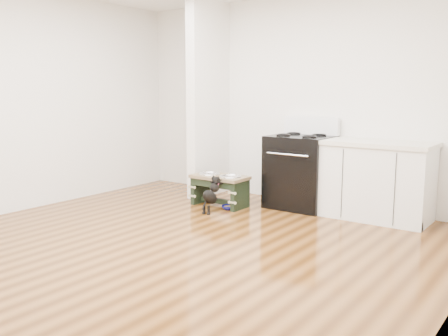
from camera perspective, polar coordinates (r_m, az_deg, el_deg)
ground at (r=4.92m, az=-5.87°, el=-8.87°), size 5.00×5.00×0.00m
room_shell at (r=4.68m, az=-6.20°, el=10.36°), size 5.00×5.00×5.00m
partition_wall at (r=7.05m, az=-1.76°, el=7.79°), size 0.15×0.80×2.70m
oven_range at (r=6.41m, az=8.73°, el=-0.28°), size 0.76×0.69×1.14m
cabinet_run at (r=6.06m, az=17.07°, el=-1.37°), size 1.24×0.64×0.91m
dog_feeder at (r=6.44m, az=-0.51°, el=-1.88°), size 0.73×0.39×0.42m
puppy at (r=6.11m, az=-1.41°, el=-2.88°), size 0.13×0.37×0.44m
floor_bowl at (r=6.30m, az=0.49°, el=-4.53°), size 0.22×0.22×0.05m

